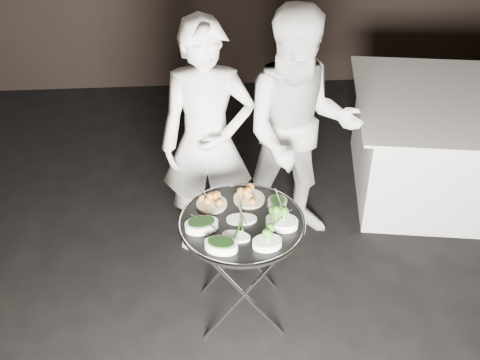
{
  "coord_description": "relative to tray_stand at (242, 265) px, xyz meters",
  "views": [
    {
      "loc": [
        -0.09,
        -2.45,
        2.98
      ],
      "look_at": [
        0.11,
        0.37,
        0.95
      ],
      "focal_mm": 45.0,
      "sensor_mm": 36.0,
      "label": 1
    }
  ],
  "objects": [
    {
      "name": "potato_plate_b",
      "position": [
        0.06,
        0.2,
        0.37
      ],
      "size": [
        0.19,
        0.19,
        0.07
      ],
      "rotation": [
        0.0,
        0.0,
        0.06
      ],
      "color": "beige",
      "rests_on": "serving_tray"
    },
    {
      "name": "tray_stand",
      "position": [
        0.0,
        0.0,
        0.0
      ],
      "size": [
        0.51,
        0.43,
        0.74
      ],
      "rotation": [
        0.0,
        0.0,
        0.15
      ],
      "color": "silver",
      "rests_on": "floor"
    },
    {
      "name": "broccoli_bowl_b",
      "position": [
        0.12,
        -0.22,
        0.37
      ],
      "size": [
        0.17,
        0.13,
        0.07
      ],
      "rotation": [
        0.0,
        0.0,
        0.1
      ],
      "color": "white",
      "rests_on": "serving_tray"
    },
    {
      "name": "asparagus_plate_b",
      "position": [
        -0.04,
        -0.14,
        0.36
      ],
      "size": [
        0.18,
        0.14,
        0.03
      ],
      "rotation": [
        0.0,
        0.0,
        -0.33
      ],
      "color": "white",
      "rests_on": "serving_tray"
    },
    {
      "name": "serving_utensils",
      "position": [
        0.02,
        0.07,
        0.4
      ],
      "size": [
        0.59,
        0.42,
        0.01
      ],
      "color": "silver",
      "rests_on": "serving_tray"
    },
    {
      "name": "floor",
      "position": [
        -0.11,
        -0.22,
        -0.44
      ],
      "size": [
        6.0,
        7.0,
        0.05
      ],
      "primitive_type": "cube",
      "color": "black",
      "rests_on": "ground"
    },
    {
      "name": "dining_table",
      "position": [
        1.7,
        1.26,
        -0.0
      ],
      "size": [
        1.45,
        1.45,
        0.82
      ],
      "rotation": [
        0.0,
        0.0,
        -0.16
      ],
      "color": "silver",
      "rests_on": "floor"
    },
    {
      "name": "greens_bowl",
      "position": [
        0.22,
        0.13,
        0.37
      ],
      "size": [
        0.12,
        0.12,
        0.07
      ],
      "rotation": [
        0.0,
        0.0,
        -0.11
      ],
      "color": "white",
      "rests_on": "serving_tray"
    },
    {
      "name": "potato_plate_a",
      "position": [
        -0.17,
        0.17,
        0.37
      ],
      "size": [
        0.18,
        0.18,
        0.07
      ],
      "rotation": [
        0.0,
        0.0,
        -0.15
      ],
      "color": "beige",
      "rests_on": "serving_tray"
    },
    {
      "name": "waiter_right",
      "position": [
        0.45,
        0.81,
        0.45
      ],
      "size": [
        0.85,
        0.67,
        1.74
      ],
      "primitive_type": "imported",
      "rotation": [
        0.0,
        0.0,
        -0.01
      ],
      "color": "white",
      "rests_on": "floor"
    },
    {
      "name": "broccoli_bowl_a",
      "position": [
        0.22,
        -0.05,
        0.38
      ],
      "size": [
        0.22,
        0.19,
        0.08
      ],
      "rotation": [
        0.0,
        0.0,
        -0.33
      ],
      "color": "white",
      "rests_on": "serving_tray"
    },
    {
      "name": "waiter_left",
      "position": [
        -0.18,
        0.71,
        0.44
      ],
      "size": [
        0.63,
        0.42,
        1.71
      ],
      "primitive_type": "imported",
      "rotation": [
        0.0,
        0.0,
        -0.02
      ],
      "color": "white",
      "rests_on": "floor"
    },
    {
      "name": "serving_tray",
      "position": [
        0.0,
        0.0,
        0.33
      ],
      "size": [
        0.74,
        0.74,
        0.04
      ],
      "color": "black",
      "rests_on": "tray_stand"
    },
    {
      "name": "spinach_bowl_b",
      "position": [
        -0.13,
        -0.23,
        0.38
      ],
      "size": [
        0.21,
        0.16,
        0.08
      ],
      "rotation": [
        0.0,
        0.0,
        -0.27
      ],
      "color": "white",
      "rests_on": "serving_tray"
    },
    {
      "name": "asparagus_plate_a",
      "position": [
        -0.0,
        0.01,
        0.36
      ],
      "size": [
        0.18,
        0.1,
        0.04
      ],
      "rotation": [
        0.0,
        0.0,
        -0.03
      ],
      "color": "white",
      "rests_on": "serving_tray"
    },
    {
      "name": "spinach_bowl_a",
      "position": [
        -0.23,
        -0.05,
        0.38
      ],
      "size": [
        0.21,
        0.15,
        0.08
      ],
      "rotation": [
        0.0,
        0.0,
        0.17
      ],
      "color": "white",
      "rests_on": "serving_tray"
    }
  ]
}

